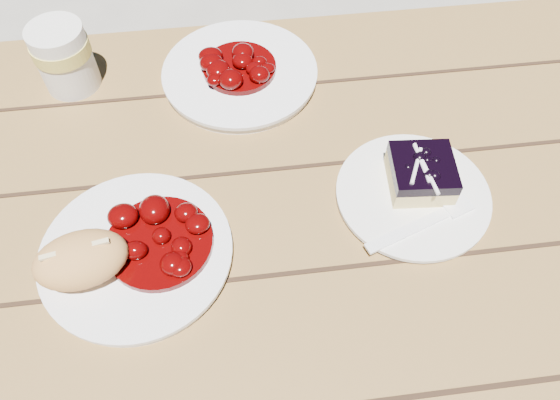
{
  "coord_description": "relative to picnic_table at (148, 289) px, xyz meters",
  "views": [
    {
      "loc": [
        0.16,
        -0.37,
        1.35
      ],
      "look_at": [
        0.2,
        -0.01,
        0.81
      ],
      "focal_mm": 35.0,
      "sensor_mm": 36.0,
      "label": 1
    }
  ],
  "objects": [
    {
      "name": "ground",
      "position": [
        0.0,
        0.0,
        -0.59
      ],
      "size": [
        60.0,
        60.0,
        0.0
      ],
      "primitive_type": "plane",
      "color": "gray",
      "rests_on": "ground"
    },
    {
      "name": "picnic_table",
      "position": [
        0.0,
        0.0,
        0.0
      ],
      "size": [
        2.0,
        1.55,
        0.75
      ],
      "color": "brown",
      "rests_on": "ground"
    },
    {
      "name": "main_plate",
      "position": [
        0.02,
        -0.03,
        0.17
      ],
      "size": [
        0.23,
        0.23,
        0.02
      ],
      "primitive_type": "cylinder",
      "color": "white",
      "rests_on": "picnic_table"
    },
    {
      "name": "goulash_stew",
      "position": [
        0.05,
        -0.03,
        0.2
      ],
      "size": [
        0.13,
        0.13,
        0.04
      ],
      "primitive_type": null,
      "color": "#510203",
      "rests_on": "main_plate"
    },
    {
      "name": "bread_roll",
      "position": [
        -0.03,
        -0.05,
        0.21
      ],
      "size": [
        0.12,
        0.09,
        0.06
      ],
      "primitive_type": "ellipsoid",
      "rotation": [
        0.0,
        0.0,
        0.19
      ],
      "color": "tan",
      "rests_on": "main_plate"
    },
    {
      "name": "dessert_plate",
      "position": [
        0.38,
        0.01,
        0.17
      ],
      "size": [
        0.2,
        0.2,
        0.01
      ],
      "primitive_type": "cylinder",
      "color": "white",
      "rests_on": "picnic_table"
    },
    {
      "name": "blueberry_cake",
      "position": [
        0.39,
        0.03,
        0.19
      ],
      "size": [
        0.09,
        0.09,
        0.05
      ],
      "rotation": [
        0.0,
        0.0,
        -0.08
      ],
      "color": "#F6DD86",
      "rests_on": "dessert_plate"
    },
    {
      "name": "fork_dessert",
      "position": [
        0.36,
        -0.04,
        0.17
      ],
      "size": [
        0.16,
        0.08,
        0.0
      ],
      "primitive_type": null,
      "rotation": [
        0.0,
        0.0,
        -1.22
      ],
      "color": "white",
      "rests_on": "dessert_plate"
    },
    {
      "name": "second_plate",
      "position": [
        0.17,
        0.27,
        0.17
      ],
      "size": [
        0.23,
        0.23,
        0.02
      ],
      "primitive_type": "cylinder",
      "color": "white",
      "rests_on": "picnic_table"
    },
    {
      "name": "second_stew",
      "position": [
        0.17,
        0.27,
        0.2
      ],
      "size": [
        0.11,
        0.11,
        0.04
      ],
      "primitive_type": null,
      "color": "#510203",
      "rests_on": "second_plate"
    },
    {
      "name": "second_cup",
      "position": [
        -0.08,
        0.29,
        0.21
      ],
      "size": [
        0.08,
        0.08,
        0.1
      ],
      "primitive_type": "cylinder",
      "color": "white",
      "rests_on": "picnic_table"
    }
  ]
}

